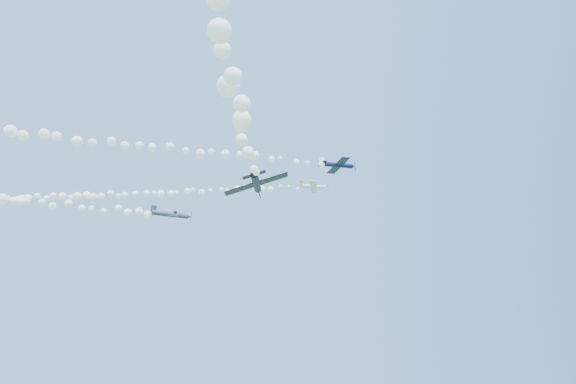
{
  "coord_description": "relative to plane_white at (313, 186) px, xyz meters",
  "views": [
    {
      "loc": [
        -5.82,
        -80.14,
        22.89
      ],
      "look_at": [
        2.73,
        -3.61,
        45.22
      ],
      "focal_mm": 30.0,
      "sensor_mm": 36.0,
      "label": 1
    }
  ],
  "objects": [
    {
      "name": "plane_white",
      "position": [
        0.0,
        0.0,
        0.0
      ],
      "size": [
        6.32,
        6.73,
        2.5
      ],
      "rotation": [
        -0.1,
        0.1,
        -0.23
      ],
      "color": "white"
    },
    {
      "name": "smoke_trail_white",
      "position": [
        -36.94,
        8.53,
        -0.28
      ],
      "size": [
        70.24,
        18.01,
        2.74
      ],
      "primitive_type": null,
      "color": "white"
    },
    {
      "name": "plane_navy",
      "position": [
        2.39,
        -13.25,
        0.2
      ],
      "size": [
        7.28,
        7.7,
        2.06
      ],
      "rotation": [
        -0.07,
        -0.02,
        0.18
      ],
      "color": "#0E133D"
    },
    {
      "name": "smoke_trail_navy",
      "position": [
        -36.63,
        -20.46,
        -0.01
      ],
      "size": [
        73.84,
        15.8,
        2.85
      ],
      "primitive_type": null,
      "color": "white"
    },
    {
      "name": "plane_grey",
      "position": [
        -28.01,
        -5.67,
        -8.16
      ],
      "size": [
        7.8,
        8.13,
        2.66
      ],
      "rotation": [
        0.25,
        0.03,
        0.28
      ],
      "color": "#36394E"
    },
    {
      "name": "plane_black",
      "position": [
        -13.71,
        -40.82,
        -12.31
      ],
      "size": [
        7.55,
        7.45,
        2.57
      ],
      "rotation": [
        -0.31,
        -0.02,
        1.45
      ],
      "color": "black"
    }
  ]
}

